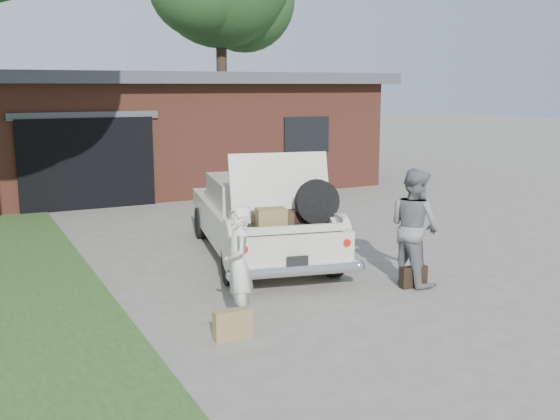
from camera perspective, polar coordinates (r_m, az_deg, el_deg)
name	(u,v)px	position (r m, az deg, el deg)	size (l,w,h in m)	color
ground	(298,291)	(9.65, 1.60, -7.03)	(90.00, 90.00, 0.00)	gray
house	(149,129)	(20.33, -11.34, 6.97)	(12.80, 7.80, 3.30)	brown
sedan	(260,217)	(11.43, -1.71, -0.59)	(2.76, 5.03, 1.94)	beige
woman_left	(239,265)	(8.19, -3.63, -4.82)	(0.55, 0.36, 1.50)	silver
woman_right	(414,227)	(9.98, 11.61, -1.44)	(0.85, 0.66, 1.76)	slate
suitcase_left	(233,324)	(7.86, -4.12, -9.90)	(0.46, 0.15, 0.36)	#93794B
suitcase_right	(413,277)	(9.96, 11.54, -5.72)	(0.41, 0.13, 0.32)	black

